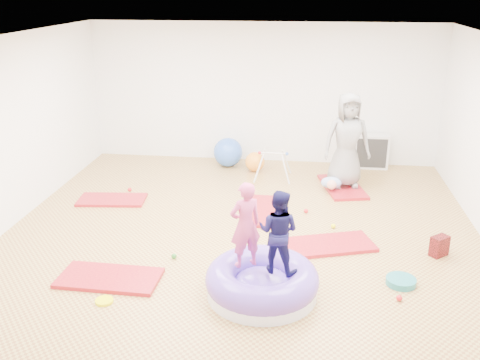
# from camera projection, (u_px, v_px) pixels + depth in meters

# --- Properties ---
(room) EXTENTS (7.01, 8.01, 2.81)m
(room) POSITION_uv_depth(u_px,v_px,m) (237.00, 152.00, 7.02)
(room) COLOR tan
(room) RESTS_ON ground
(gym_mat_front_left) EXTENTS (1.27, 0.66, 0.05)m
(gym_mat_front_left) POSITION_uv_depth(u_px,v_px,m) (109.00, 278.00, 6.67)
(gym_mat_front_left) COLOR red
(gym_mat_front_left) RESTS_ON ground
(gym_mat_mid_left) EXTENTS (1.17, 0.67, 0.05)m
(gym_mat_mid_left) POSITION_uv_depth(u_px,v_px,m) (112.00, 200.00, 9.09)
(gym_mat_mid_left) COLOR red
(gym_mat_mid_left) RESTS_ON ground
(gym_mat_center_back) EXTENTS (0.64, 1.24, 0.05)m
(gym_mat_center_back) POSITION_uv_depth(u_px,v_px,m) (264.00, 211.00, 8.65)
(gym_mat_center_back) COLOR red
(gym_mat_center_back) RESTS_ON ground
(gym_mat_right) EXTENTS (1.35, 0.97, 0.05)m
(gym_mat_right) POSITION_uv_depth(u_px,v_px,m) (330.00, 245.00, 7.53)
(gym_mat_right) COLOR red
(gym_mat_right) RESTS_ON ground
(gym_mat_rear_right) EXTENTS (0.89, 1.35, 0.05)m
(gym_mat_rear_right) POSITION_uv_depth(u_px,v_px,m) (342.00, 187.00, 9.67)
(gym_mat_rear_right) COLOR red
(gym_mat_rear_right) RESTS_ON ground
(inflatable_cushion) EXTENTS (1.35, 1.35, 0.42)m
(inflatable_cushion) POSITION_uv_depth(u_px,v_px,m) (262.00, 282.00, 6.32)
(inflatable_cushion) COLOR white
(inflatable_cushion) RESTS_ON ground
(child_pink) EXTENTS (0.46, 0.41, 1.05)m
(child_pink) POSITION_uv_depth(u_px,v_px,m) (245.00, 221.00, 6.15)
(child_pink) COLOR #CB427D
(child_pink) RESTS_ON inflatable_cushion
(child_navy) EXTENTS (0.57, 0.50, 1.00)m
(child_navy) POSITION_uv_depth(u_px,v_px,m) (278.00, 228.00, 6.04)
(child_navy) COLOR #110F3D
(child_navy) RESTS_ON inflatable_cushion
(adult_caregiver) EXTENTS (0.91, 0.68, 1.68)m
(adult_caregiver) POSITION_uv_depth(u_px,v_px,m) (347.00, 140.00, 9.39)
(adult_caregiver) COLOR gray
(adult_caregiver) RESTS_ON gym_mat_rear_right
(infant) EXTENTS (0.37, 0.37, 0.22)m
(infant) POSITION_uv_depth(u_px,v_px,m) (331.00, 183.00, 9.45)
(infant) COLOR #90ACDF
(infant) RESTS_ON gym_mat_rear_right
(ball_pit_balls) EXTENTS (4.31, 3.21, 0.07)m
(ball_pit_balls) POSITION_uv_depth(u_px,v_px,m) (257.00, 244.00, 7.52)
(ball_pit_balls) COLOR #FAFF03
(ball_pit_balls) RESTS_ON ground
(exercise_ball_blue) EXTENTS (0.58, 0.58, 0.58)m
(exercise_ball_blue) POSITION_uv_depth(u_px,v_px,m) (228.00, 152.00, 10.75)
(exercise_ball_blue) COLOR blue
(exercise_ball_blue) RESTS_ON ground
(exercise_ball_orange) EXTENTS (0.38, 0.38, 0.38)m
(exercise_ball_orange) POSITION_uv_depth(u_px,v_px,m) (255.00, 162.00, 10.49)
(exercise_ball_orange) COLOR orange
(exercise_ball_orange) RESTS_ON ground
(infant_play_gym) EXTENTS (0.69, 0.65, 0.53)m
(infant_play_gym) POSITION_uv_depth(u_px,v_px,m) (273.00, 161.00, 10.00)
(infant_play_gym) COLOR silver
(infant_play_gym) RESTS_ON ground
(cube_shelf) EXTENTS (0.68, 0.34, 0.68)m
(cube_shelf) POSITION_uv_depth(u_px,v_px,m) (371.00, 151.00, 10.66)
(cube_shelf) COLOR silver
(cube_shelf) RESTS_ON ground
(balance_disc) EXTENTS (0.37, 0.37, 0.08)m
(balance_disc) POSITION_uv_depth(u_px,v_px,m) (401.00, 281.00, 6.57)
(balance_disc) COLOR #20787F
(balance_disc) RESTS_ON ground
(backpack) EXTENTS (0.28, 0.27, 0.28)m
(backpack) POSITION_uv_depth(u_px,v_px,m) (439.00, 246.00, 7.24)
(backpack) COLOR maroon
(backpack) RESTS_ON ground
(yellow_toy) EXTENTS (0.21, 0.21, 0.03)m
(yellow_toy) POSITION_uv_depth(u_px,v_px,m) (104.00, 301.00, 6.21)
(yellow_toy) COLOR #FAFF03
(yellow_toy) RESTS_ON ground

